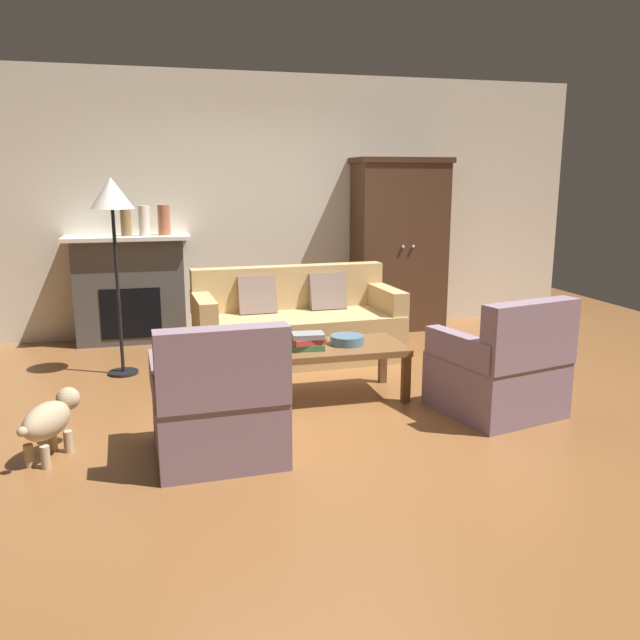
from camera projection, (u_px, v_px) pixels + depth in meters
name	position (u px, v px, depth m)	size (l,w,h in m)	color
ground_plane	(332.00, 399.00, 5.10)	(9.60, 9.60, 0.00)	brown
back_wall	(271.00, 205.00, 7.21)	(7.20, 0.10, 2.80)	silver
fireplace	(130.00, 289.00, 6.77)	(1.26, 0.48, 1.12)	#4C4947
armoire	(399.00, 245.00, 7.33)	(1.06, 0.57, 1.92)	#472D1E
couch	(297.00, 326.00, 6.19)	(1.95, 0.93, 0.86)	tan
coffee_table	(333.00, 352.00, 5.07)	(1.10, 0.60, 0.42)	brown
fruit_bowl	(347.00, 340.00, 5.09)	(0.27, 0.27, 0.07)	slate
book_stack	(308.00, 341.00, 4.93)	(0.26, 0.19, 0.13)	#427A4C
mantel_vase_bronze	(126.00, 221.00, 6.60)	(0.11, 0.11, 0.31)	olive
mantel_vase_cream	(144.00, 221.00, 6.64)	(0.11, 0.11, 0.30)	beige
mantel_vase_terracotta	(164.00, 220.00, 6.69)	(0.13, 0.13, 0.31)	#A86042
armchair_near_left	(219.00, 409.00, 3.97)	(0.81, 0.80, 0.88)	gray
armchair_near_right	(501.00, 372.00, 4.73)	(0.92, 0.92, 0.88)	gray
floor_lamp	(112.00, 205.00, 5.44)	(0.36, 0.36, 1.70)	black
dog	(50.00, 420.00, 3.99)	(0.36, 0.53, 0.39)	tan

